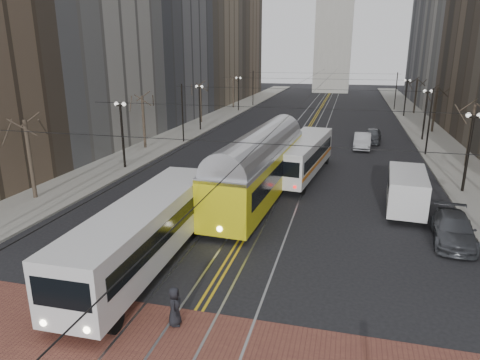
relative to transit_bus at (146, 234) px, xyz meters
The scene contains 19 objects.
ground 4.62m from the transit_bus, 29.73° to the right, with size 260.00×260.00×0.00m, color black.
sidewalk_left 44.32m from the transit_bus, 104.69° to the left, with size 5.00×140.00×0.15m, color gray.
sidewalk_right 46.80m from the transit_bus, 66.34° to the left, with size 5.00×140.00×0.15m, color gray.
streetcar_rails 43.04m from the transit_bus, 84.97° to the left, with size 4.80×130.00×0.02m, color gray.
centre_lines 43.04m from the transit_bus, 84.97° to the left, with size 0.42×130.00×0.01m, color gold.
building_left_mid 51.30m from the transit_bus, 116.36° to the left, with size 16.00×20.00×34.00m, color slate.
building_left_far 88.55m from the transit_bus, 104.53° to the left, with size 16.00×20.00×40.00m, color brown.
building_right_far 90.70m from the transit_bus, 70.76° to the left, with size 16.00×20.00×40.00m, color slate.
lamp_posts 26.89m from the transit_bus, 81.93° to the left, with size 27.60×57.20×5.60m.
street_trees 33.33m from the transit_bus, 83.50° to the left, with size 31.68×53.28×5.60m.
trolley_wires 32.97m from the transit_bus, 83.42° to the left, with size 25.96×120.00×6.60m.
transit_bus is the anchor object (origin of this frame).
streetcar 11.45m from the transit_bus, 73.41° to the left, with size 2.97×15.97×3.76m, color #D1C712.
rear_bus 18.39m from the transit_bus, 72.37° to the left, with size 2.61×12.00×3.13m, color silver.
cargo_van 16.81m from the transit_bus, 39.70° to the left, with size 2.25×5.85×2.59m, color silver.
sedan_grey 35.37m from the transit_bus, 70.59° to the left, with size 1.89×4.69×1.60m, color #414449.
sedan_silver 31.56m from the transit_bus, 70.42° to the left, with size 1.72×4.92×1.62m, color #ACAEB4.
sedan_parked 16.32m from the transit_bus, 23.53° to the left, with size 2.06×5.07×1.47m, color #3F4146.
pedestrian_a 5.33m from the transit_bus, 52.54° to the right, with size 0.76×0.50×1.56m, color black.
Camera 1 is at (5.28, -14.96, 9.90)m, focal length 32.00 mm.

